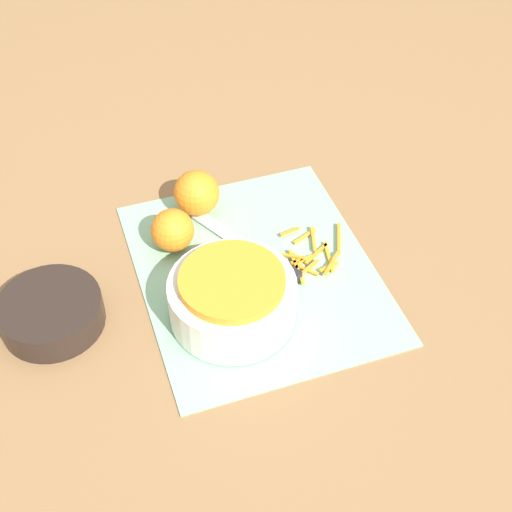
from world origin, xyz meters
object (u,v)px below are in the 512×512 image
bowl_speckled (232,297)px  orange_right (197,193)px  orange_left (173,230)px  knife (263,257)px  bowl_dark (52,314)px

bowl_speckled → orange_right: size_ratio=2.41×
orange_left → bowl_speckled: bearing=-164.6°
knife → orange_left: size_ratio=3.03×
bowl_dark → orange_right: (0.17, -0.27, 0.02)m
bowl_speckled → orange_right: bowl_speckled is taller
orange_left → bowl_dark: bearing=115.0°
bowl_speckled → knife: 0.13m
knife → orange_right: bearing=-3.5°
orange_right → orange_left: bearing=139.7°
orange_right → knife: bearing=-155.5°
knife → orange_left: orange_left is taller
bowl_speckled → orange_left: (0.17, 0.05, -0.00)m
orange_left → orange_right: (0.07, -0.06, 0.00)m
bowl_speckled → orange_right: 0.24m
knife → orange_right: (0.15, 0.07, 0.03)m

